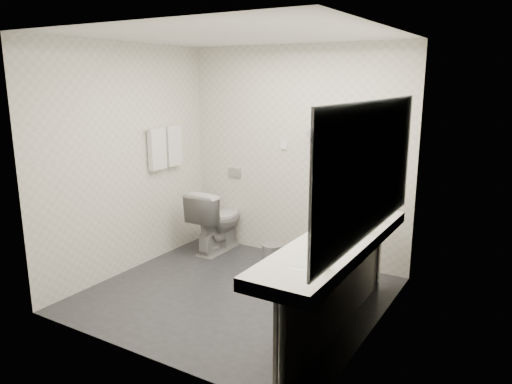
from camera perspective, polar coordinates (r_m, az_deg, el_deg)
The scene contains 31 objects.
floor at distance 4.99m, azimuth -2.42°, elevation -11.95°, with size 2.80×2.80×0.00m, color #27272C.
ceiling at distance 4.53m, azimuth -2.74°, elevation 17.99°, with size 2.80×2.80×0.00m, color white.
wall_back at distance 5.71m, azimuth 4.68°, elevation 4.41°, with size 2.80×2.80×0.00m, color silver.
wall_front at distance 3.62m, azimuth -14.02°, elevation -1.16°, with size 2.80×2.80×0.00m, color silver.
wall_left at distance 5.49m, azimuth -14.87°, elevation 3.65°, with size 2.60×2.60×0.00m, color silver.
wall_right at distance 4.01m, azimuth 14.33°, elevation 0.24°, with size 2.60×2.60×0.00m, color silver.
vanity_counter at distance 4.04m, azimuth 9.38°, elevation -6.08°, with size 0.55×2.20×0.10m, color white.
vanity_panel at distance 4.19m, azimuth 9.48°, elevation -11.63°, with size 0.03×2.15×0.75m, color gray.
vanity_post_near at distance 3.34m, azimuth 3.00°, elevation -18.37°, with size 0.06×0.06×0.75m, color silver.
vanity_post_far at distance 5.10m, azimuth 14.18°, elevation -7.25°, with size 0.06×0.06×0.75m, color silver.
mirror at distance 3.79m, azimuth 13.40°, elevation 2.63°, with size 0.02×2.20×1.05m, color #B2BCC6.
basin_near at distance 3.47m, azimuth 5.35°, elevation -8.66°, with size 0.40×0.31×0.05m, color white.
basin_far at distance 4.61m, azimuth 12.41°, elevation -3.30°, with size 0.40×0.31×0.05m, color white.
faucet_near at distance 3.36m, azimuth 8.41°, elevation -7.82°, with size 0.04×0.04×0.15m, color silver.
faucet_far at distance 4.53m, azimuth 14.80°, elevation -2.54°, with size 0.04×0.04×0.15m, color silver.
soap_bottle_a at distance 4.04m, azimuth 11.09°, elevation -4.63°, with size 0.05×0.05×0.10m, color white.
soap_bottle_b at distance 4.13m, azimuth 9.91°, elevation -4.21°, with size 0.08×0.08×0.10m, color white.
glass_left at distance 4.18m, azimuth 12.89°, elevation -4.00°, with size 0.07×0.07×0.12m, color silver.
glass_right at distance 4.26m, azimuth 13.15°, elevation -3.71°, with size 0.06×0.06×0.12m, color silver.
toilet at distance 6.07m, azimuth -4.64°, elevation -3.32°, with size 0.45×0.79×0.80m, color white.
flush_plate at distance 6.17m, azimuth -2.53°, elevation 2.28°, with size 0.18×0.02×0.12m, color #B2B5BA.
pedal_bin at distance 5.46m, azimuth 1.87°, elevation -7.89°, with size 0.22×0.22×0.31m, color #B2B5BA.
bin_lid at distance 5.40m, azimuth 1.89°, elevation -6.29°, with size 0.22×0.22×0.01m, color #B2B5BA.
towel_rail at distance 5.81m, azimuth -10.80°, elevation 7.35°, with size 0.02×0.02×0.62m, color silver.
towel_near at distance 5.72m, azimuth -11.56°, elevation 5.02°, with size 0.07×0.24×0.48m, color white.
towel_far at distance 5.93m, azimuth -9.73°, elevation 5.38°, with size 0.07×0.24×0.48m, color white.
dryer_cradle at distance 5.55m, azimuth 6.92°, elevation 6.70°, with size 0.10×0.04×0.14m, color #939398.
dryer_barrel at distance 5.48m, azimuth 6.62°, elevation 6.94°, with size 0.08×0.08×0.14m, color #939398.
dryer_cord at distance 5.57m, azimuth 6.78°, elevation 4.13°, with size 0.02×0.02×0.35m, color black.
switch_plate_a at distance 5.75m, azimuth 3.30°, elevation 5.50°, with size 0.09×0.02×0.09m, color white.
switch_plate_b at distance 5.47m, azimuth 9.83°, elevation 4.92°, with size 0.09×0.02×0.09m, color white.
Camera 1 is at (2.50, -3.76, 2.13)m, focal length 33.98 mm.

